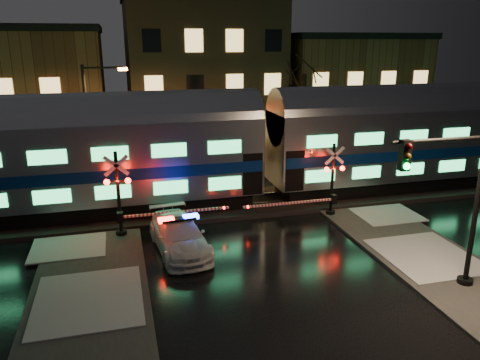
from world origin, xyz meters
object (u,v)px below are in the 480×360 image
at_px(crossing_signal_right, 326,188).
at_px(streetlight, 92,122).
at_px(police_car, 179,235).
at_px(crossing_signal_left, 128,203).
at_px(traffic_light, 455,207).

bearing_deg(crossing_signal_right, streetlight, 148.52).
relative_size(police_car, streetlight, 0.68).
xyz_separation_m(crossing_signal_right, crossing_signal_left, (-9.44, 0.01, 0.10)).
height_order(police_car, streetlight, streetlight).
xyz_separation_m(crossing_signal_left, traffic_light, (10.53, -7.57, 1.48)).
bearing_deg(crossing_signal_right, traffic_light, -81.80).
bearing_deg(traffic_light, crossing_signal_right, 113.18).
bearing_deg(streetlight, police_car, -68.28).
height_order(police_car, crossing_signal_left, crossing_signal_left).
height_order(crossing_signal_right, streetlight, streetlight).
height_order(crossing_signal_right, crossing_signal_left, crossing_signal_left).
xyz_separation_m(crossing_signal_left, streetlight, (-1.51, 6.70, 2.54)).
height_order(crossing_signal_left, streetlight, streetlight).
distance_m(traffic_light, streetlight, 18.70).
relative_size(police_car, traffic_light, 0.84).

